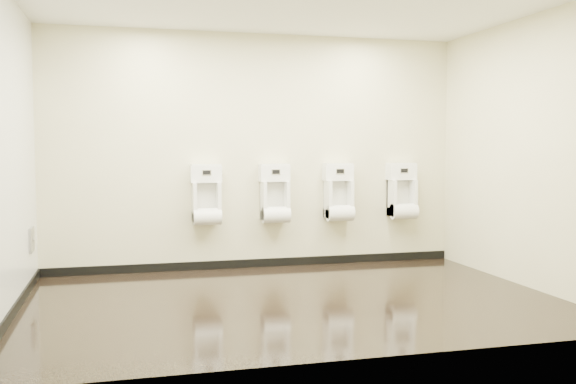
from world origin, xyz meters
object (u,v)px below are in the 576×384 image
urinal_2 (339,197)px  urinal_3 (402,195)px  access_panel (32,240)px  urinal_0 (206,199)px  urinal_1 (275,198)px

urinal_2 → urinal_3: bearing=0.0°
access_panel → urinal_0: size_ratio=0.36×
access_panel → urinal_3: size_ratio=0.36×
urinal_0 → urinal_2: 1.62m
urinal_2 → urinal_3: size_ratio=1.00×
urinal_3 → urinal_0: bearing=180.0°
urinal_0 → urinal_1: bearing=0.0°
urinal_0 → urinal_2: size_ratio=1.00×
urinal_1 → urinal_2: 0.80m
urinal_1 → urinal_2: (0.80, 0.00, 0.00)m
urinal_0 → urinal_2: (1.62, 0.00, 0.00)m
urinal_0 → urinal_3: size_ratio=1.00×
urinal_1 → access_panel: bearing=-170.9°
urinal_0 → urinal_1: size_ratio=1.00×
access_panel → urinal_0: bearing=13.0°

